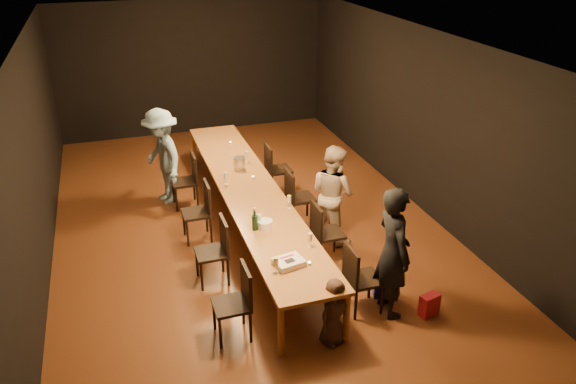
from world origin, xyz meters
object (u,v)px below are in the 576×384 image
object	(u,v)px
champagne_bottle	(255,219)
ice_bucket	(239,163)
chair_right_0	(364,278)
child	(334,312)
chair_left_3	(184,181)
chair_right_1	(328,232)
chair_left_0	(231,304)
chair_right_2	(301,197)
man_blue	(162,157)
woman_tan	(333,193)
birthday_cake	(289,262)
plate_stack	(265,224)
chair_left_1	(211,252)
table	(249,191)
chair_right_3	(279,169)
woman_birthday	(393,252)
chair_left_2	(196,212)

from	to	relation	value
champagne_bottle	ice_bucket	xyz separation A→B (m)	(0.29, 2.06, -0.06)
chair_right_0	child	size ratio (longest dim) A/B	1.08
chair_left_3	chair_right_1	bearing A→B (deg)	-144.69
chair_left_3	child	bearing A→B (deg)	-164.84
chair_left_3	chair_right_0	bearing A→B (deg)	-154.72
chair_left_0	ice_bucket	xyz separation A→B (m)	(0.88, 3.18, 0.39)
chair_right_2	man_blue	distance (m)	2.53
chair_left_0	woman_tan	bearing A→B (deg)	-48.11
chair_left_3	birthday_cake	world-z (taller)	chair_left_3
chair_right_1	chair_right_2	bearing A→B (deg)	180.00
chair_right_0	chair_left_0	xyz separation A→B (m)	(-1.70, 0.00, 0.00)
plate_stack	chair_left_3	bearing A→B (deg)	106.51
chair_right_1	chair_left_1	xyz separation A→B (m)	(-1.70, 0.00, 0.00)
table	birthday_cake	world-z (taller)	birthday_cake
chair_right_1	birthday_cake	size ratio (longest dim) A/B	2.38
chair_right_3	woman_birthday	bearing A→B (deg)	4.60
table	chair_right_3	bearing A→B (deg)	54.69
chair_right_2	man_blue	size ratio (longest dim) A/B	0.55
woman_birthday	plate_stack	size ratio (longest dim) A/B	8.33
woman_birthday	man_blue	bearing A→B (deg)	30.06
man_blue	table	bearing A→B (deg)	21.14
child	woman_tan	bearing A→B (deg)	44.50
chair_left_0	chair_right_0	bearing A→B (deg)	-90.00
chair_left_1	chair_left_3	xyz separation A→B (m)	(0.00, 2.40, 0.00)
chair_right_0	woman_birthday	xyz separation A→B (m)	(0.30, -0.13, 0.40)
table	champagne_bottle	distance (m)	1.32
chair_left_3	child	xyz separation A→B (m)	(1.10, -4.07, -0.03)
child	chair_right_3	bearing A→B (deg)	57.78
chair_right_0	chair_right_3	world-z (taller)	same
chair_left_3	champagne_bottle	world-z (taller)	champagne_bottle
chair_right_0	champagne_bottle	size ratio (longest dim) A/B	2.82
table	child	xyz separation A→B (m)	(0.25, -2.87, -0.27)
chair_left_1	ice_bucket	bearing A→B (deg)	-24.08
chair_left_2	woman_birthday	bearing A→B (deg)	-141.68
woman_birthday	man_blue	distance (m)	4.64
chair_right_3	birthday_cake	xyz separation A→B (m)	(-0.94, -3.44, 0.32)
chair_right_3	chair_right_1	bearing A→B (deg)	-0.00
chair_left_0	chair_left_3	xyz separation A→B (m)	(0.00, 3.60, 0.00)
chair_left_0	chair_left_2	size ratio (longest dim) A/B	1.00
table	child	bearing A→B (deg)	-84.97
chair_right_0	man_blue	distance (m)	4.40
chair_right_3	plate_stack	size ratio (longest dim) A/B	4.49
chair_left_0	chair_left_2	bearing A→B (deg)	0.00
chair_right_2	champagne_bottle	distance (m)	1.75
chair_right_3	champagne_bottle	xyz separation A→B (m)	(-1.10, -2.48, 0.45)
chair_left_2	chair_left_1	bearing A→B (deg)	-180.00
chair_left_0	woman_birthday	size ratio (longest dim) A/B	0.54
chair_left_0	birthday_cake	distance (m)	0.84
table	chair_left_2	xyz separation A→B (m)	(-0.85, 0.00, -0.24)
chair_right_3	chair_left_3	distance (m)	1.70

